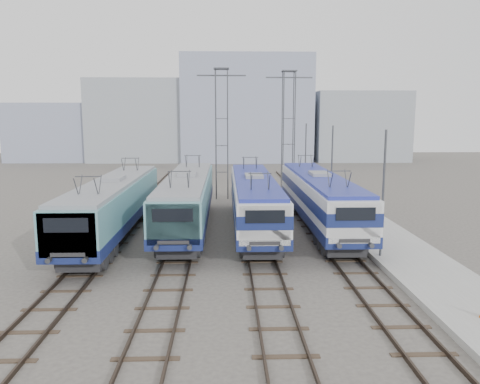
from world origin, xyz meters
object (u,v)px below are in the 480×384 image
(locomotive_center_left, at_px, (187,197))
(locomotive_center_right, at_px, (254,198))
(catenary_tower_west, at_px, (222,128))
(locomotive_far_right, at_px, (319,196))
(mast_front, at_px, (383,197))
(mast_mid, at_px, (332,171))
(locomotive_far_left, at_px, (114,203))
(catenary_tower_east, at_px, (288,127))
(mast_rear, at_px, (305,158))

(locomotive_center_left, relative_size, locomotive_center_right, 1.02)
(catenary_tower_west, bearing_deg, locomotive_center_right, -80.19)
(locomotive_far_right, distance_m, mast_front, 7.72)
(mast_mid, bearing_deg, locomotive_center_left, -156.68)
(locomotive_center_left, bearing_deg, catenary_tower_west, 79.94)
(mast_mid, bearing_deg, locomotive_far_left, -156.58)
(locomotive_center_left, height_order, catenary_tower_west, catenary_tower_west)
(catenary_tower_east, relative_size, mast_rear, 1.71)
(locomotive_far_right, height_order, catenary_tower_west, catenary_tower_west)
(mast_rear, bearing_deg, locomotive_far_left, -129.46)
(catenary_tower_east, distance_m, mast_front, 22.32)
(mast_front, bearing_deg, catenary_tower_east, 95.45)
(locomotive_center_left, distance_m, locomotive_far_right, 9.00)
(locomotive_far_right, bearing_deg, mast_mid, 68.09)
(locomotive_far_left, relative_size, mast_mid, 2.59)
(locomotive_center_left, xyz_separation_m, locomotive_center_right, (4.50, -0.33, 0.01))
(locomotive_center_left, relative_size, mast_mid, 2.60)
(locomotive_far_left, relative_size, locomotive_center_right, 1.02)
(locomotive_far_left, relative_size, mast_front, 2.59)
(catenary_tower_west, relative_size, catenary_tower_east, 1.00)
(locomotive_center_right, bearing_deg, mast_rear, 69.53)
(locomotive_far_left, xyz_separation_m, mast_rear, (15.35, 18.65, 1.24))
(locomotive_far_left, height_order, locomotive_center_left, locomotive_center_left)
(catenary_tower_west, relative_size, mast_front, 1.71)
(mast_front, distance_m, mast_mid, 12.00)
(catenary_tower_west, height_order, mast_front, catenary_tower_west)
(locomotive_center_left, xyz_separation_m, mast_mid, (10.85, 4.68, 1.23))
(mast_front, bearing_deg, catenary_tower_west, 113.27)
(locomotive_center_right, xyz_separation_m, catenary_tower_east, (4.25, 15.01, 4.37))
(locomotive_far_left, xyz_separation_m, catenary_tower_west, (6.75, 14.65, 4.38))
(locomotive_center_right, height_order, mast_mid, mast_mid)
(locomotive_center_left, bearing_deg, mast_mid, 23.32)
(locomotive_center_right, bearing_deg, mast_mid, 38.26)
(locomotive_far_right, bearing_deg, locomotive_far_left, -171.38)
(catenary_tower_east, bearing_deg, locomotive_far_left, -128.52)
(mast_rear, bearing_deg, catenary_tower_east, -136.40)
(mast_front, relative_size, mast_rear, 1.00)
(locomotive_center_left, xyz_separation_m, mast_rear, (10.85, 16.68, 1.23))
(mast_mid, bearing_deg, catenary_tower_west, 137.07)
(locomotive_far_right, distance_m, mast_mid, 5.10)
(locomotive_center_right, relative_size, mast_front, 2.54)
(locomotive_center_left, distance_m, catenary_tower_east, 17.64)
(mast_rear, bearing_deg, catenary_tower_west, -155.06)
(locomotive_center_right, bearing_deg, locomotive_far_right, 5.17)
(locomotive_center_left, height_order, mast_mid, mast_mid)
(locomotive_far_left, relative_size, locomotive_center_left, 0.99)
(locomotive_center_left, xyz_separation_m, catenary_tower_east, (8.75, 14.68, 4.37))
(locomotive_center_left, xyz_separation_m, locomotive_far_right, (9.00, 0.08, 0.05))
(catenary_tower_east, bearing_deg, mast_mid, -78.14)
(mast_front, bearing_deg, locomotive_far_right, 104.04)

